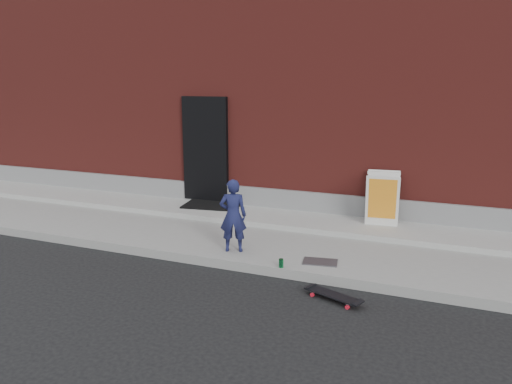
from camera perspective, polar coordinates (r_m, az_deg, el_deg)
The scene contains 10 objects.
ground at distance 7.57m, azimuth 1.53°, elevation -9.61°, with size 80.00×80.00×0.00m, color black.
sidewalk at distance 8.88m, azimuth 4.97°, elevation -5.71°, with size 20.00×3.00×0.15m, color gray.
apron at distance 9.67m, azimuth 6.57°, elevation -3.42°, with size 20.00×1.20×0.10m, color gray.
building at distance 13.78m, azimuth 12.11°, elevation 10.92°, with size 20.00×8.10×5.00m.
child at distance 8.02m, azimuth -2.64°, elevation -2.70°, with size 0.43×0.29×1.19m, color #181B43.
skateboard at distance 6.85m, azimuth 8.81°, elevation -11.60°, with size 0.83×0.47×0.09m.
pizza_sign at distance 9.46m, azimuth 14.26°, elevation -0.70°, with size 0.67×0.76×0.99m.
soda_can at distance 7.48m, azimuth 2.89°, elevation -8.13°, with size 0.07×0.07×0.13m, color #1B8744.
doormat at distance 10.73m, azimuth -4.88°, elevation -1.37°, with size 1.17×0.95×0.03m, color black.
utility_plate at distance 7.75m, azimuth 7.35°, elevation -7.92°, with size 0.52×0.33×0.02m, color #504F54.
Camera 1 is at (2.46, -6.55, 2.89)m, focal length 35.00 mm.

